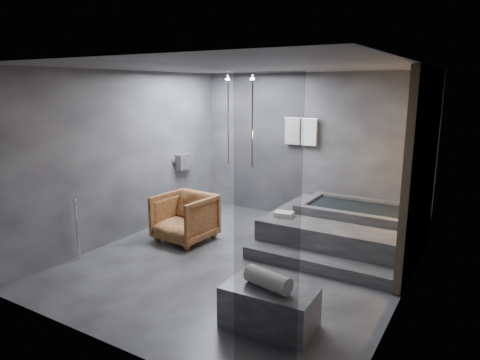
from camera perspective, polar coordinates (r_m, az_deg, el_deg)
The scene contains 7 objects.
room at distance 6.04m, azimuth 4.78°, elevation 4.60°, with size 5.00×5.04×2.82m.
tub_deck at distance 7.25m, azimuth 13.53°, elevation -6.42°, with size 2.20×2.00×0.50m, color #2D2D2F.
tub_step at distance 6.26m, azimuth 10.10°, elevation -10.92°, with size 2.20×0.36×0.18m, color #2D2D2F.
concrete_bench at distance 4.81m, azimuth 3.92°, elevation -16.54°, with size 0.99×0.55×0.45m, color #323234.
driftwood_chair at distance 7.21m, azimuth -7.38°, elevation -5.00°, with size 0.85×0.88×0.80m, color #492712.
rolled_towel at distance 4.66m, azimuth 3.75°, elevation -13.13°, with size 0.19×0.19×0.53m, color white.
deck_towel at distance 6.91m, azimuth 5.88°, elevation -4.56°, with size 0.29×0.21×0.08m, color white.
Camera 1 is at (3.04, -5.13, 2.55)m, focal length 32.00 mm.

